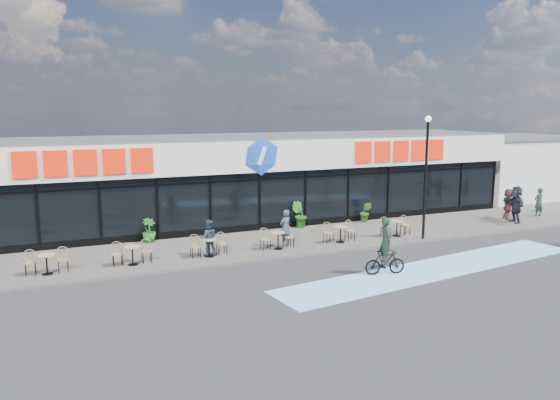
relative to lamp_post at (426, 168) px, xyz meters
name	(u,v)px	position (x,y,z in m)	size (l,w,h in m)	color
ground	(326,270)	(-6.27, -2.30, -3.41)	(120.00, 120.00, 0.00)	#28282B
sidewalk	(280,242)	(-6.27, 2.20, -3.36)	(44.00, 5.00, 0.10)	#625E57
bike_lane	(437,268)	(-2.27, -3.80, -3.40)	(14.00, 2.20, 0.01)	#7CC3EA
building	(240,178)	(-6.27, 7.63, -1.07)	(30.60, 6.57, 4.75)	black
neighbour_building	(511,166)	(14.23, 8.70, -1.35)	(9.20, 7.20, 4.11)	silver
lamp_post	(426,168)	(0.00, 0.00, 0.00)	(0.28, 0.28, 5.63)	black
bistro_set_1	(47,261)	(-16.01, 1.03, -2.85)	(1.54, 0.62, 0.90)	tan
bistro_set_2	(132,253)	(-12.97, 1.03, -2.85)	(1.54, 0.62, 0.90)	tan
bistro_set_3	(209,245)	(-9.92, 1.03, -2.85)	(1.54, 0.62, 0.90)	tan
bistro_set_4	(277,238)	(-6.88, 1.03, -2.85)	(1.54, 0.62, 0.90)	tan
bistro_set_5	(339,232)	(-3.84, 1.03, -2.85)	(1.54, 0.62, 0.90)	tan
bistro_set_6	(396,226)	(-0.80, 1.03, -2.85)	(1.54, 0.62, 0.90)	tan
potted_plant_left	(149,230)	(-11.75, 4.36, -2.76)	(0.61, 0.61, 1.09)	#1A5B1A
potted_plant_mid	(299,215)	(-4.25, 4.40, -2.65)	(0.73, 0.59, 1.33)	#1E5518
potted_plant_right	(366,212)	(-0.46, 4.23, -2.77)	(0.60, 0.48, 1.09)	#245A19
patron_left	(285,228)	(-6.41, 1.24, -2.50)	(0.59, 0.39, 1.62)	#303B4A
patron_right	(208,238)	(-9.89, 1.12, -2.56)	(0.73, 0.57, 1.49)	#2B3644
pedestrian_a	(516,204)	(6.74, 1.05, -2.34)	(1.81, 0.58, 1.95)	black
pedestrian_b	(508,204)	(7.04, 1.85, -2.47)	(1.56, 0.50, 1.69)	brown
pedestrian_c	(539,202)	(9.25, 1.82, -2.52)	(0.58, 0.38, 1.58)	black
cyclist_a	(385,254)	(-4.55, -3.65, -2.61)	(1.58, 0.75, 2.13)	black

